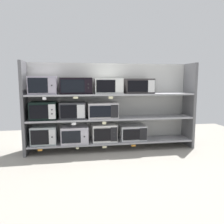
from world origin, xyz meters
The scene contains 27 objects.
ground centered at (0.00, -1.00, -0.01)m, with size 7.01×6.00×0.02m, color gray.
back_panel centered at (0.00, 0.25, 0.80)m, with size 3.21×0.04×1.61m, color #B2B2AD.
upright_left centered at (-1.53, 0.00, 0.80)m, with size 0.05×0.45×1.61m, color #5B5B5E.
upright_right centered at (1.53, 0.00, 0.80)m, with size 0.05×0.45×1.61m, color #5B5B5E.
shelf_0 centered at (0.00, 0.00, 0.15)m, with size 3.01×0.45×0.03m, color #99999E.
microwave_0 centered at (-1.23, 0.00, 0.33)m, with size 0.43×0.38×0.32m.
microwave_1 centered at (-0.69, 0.00, 0.32)m, with size 0.48×0.43×0.30m.
microwave_2 centered at (-0.15, 0.00, 0.32)m, with size 0.45×0.35×0.32m.
microwave_3 centered at (0.40, 0.00, 0.31)m, with size 0.48×0.35×0.28m.
price_tag_0 centered at (-1.28, -0.23, 0.12)m, with size 0.08×0.00×0.03m, color orange.
price_tag_1 centered at (-0.65, -0.23, 0.12)m, with size 0.05×0.00×0.03m, color beige.
price_tag_2 centered at (-0.17, -0.23, 0.11)m, with size 0.08×0.00×0.04m, color beige.
price_tag_3 centered at (0.36, -0.23, 0.11)m, with size 0.08×0.00×0.03m, color orange.
shelf_1 centered at (0.00, 0.00, 0.59)m, with size 3.01×0.45×0.03m, color #99999E.
microwave_4 centered at (-1.22, 0.00, 0.76)m, with size 0.45×0.39×0.31m.
microwave_5 centered at (-0.72, 0.00, 0.75)m, with size 0.44×0.35×0.29m.
microwave_6 centered at (-0.18, 0.00, 0.75)m, with size 0.54×0.41×0.28m.
price_tag_4 centered at (-0.70, -0.23, 0.55)m, with size 0.08×0.00×0.04m, color white.
price_tag_5 centered at (-0.18, -0.23, 0.55)m, with size 0.07×0.00×0.05m, color beige.
shelf_2 centered at (0.00, 0.00, 1.03)m, with size 3.01×0.45×0.03m, color #99999E.
microwave_7 centered at (-1.21, 0.00, 1.20)m, with size 0.47×0.41×0.31m.
microwave_8 centered at (-0.65, 0.00, 1.19)m, with size 0.55×0.39×0.29m.
microwave_9 centered at (-0.07, 0.00, 1.19)m, with size 0.50×0.35×0.28m.
microwave_10 centered at (0.49, 0.00, 1.18)m, with size 0.53×0.39×0.27m.
price_tag_6 centered at (-1.17, -0.23, 0.99)m, with size 0.06×0.00×0.05m, color white.
price_tag_7 centered at (-0.66, -0.23, 1.00)m, with size 0.08×0.00×0.03m, color beige.
price_tag_8 centered at (-0.06, -0.23, 0.99)m, with size 0.08×0.00×0.05m, color beige.
Camera 1 is at (-0.68, -4.01, 1.27)m, focal length 35.61 mm.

